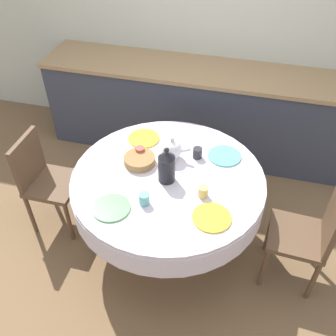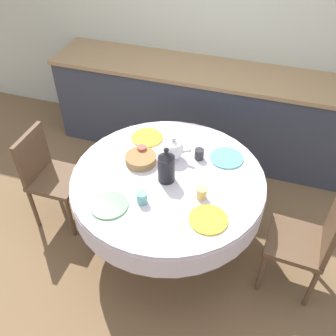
{
  "view_description": "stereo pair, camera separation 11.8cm",
  "coord_description": "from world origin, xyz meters",
  "px_view_note": "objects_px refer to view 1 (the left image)",
  "views": [
    {
      "loc": [
        0.51,
        -1.94,
        2.61
      ],
      "look_at": [
        0.0,
        0.0,
        0.84
      ],
      "focal_mm": 40.0,
      "sensor_mm": 36.0,
      "label": 1
    },
    {
      "loc": [
        0.62,
        -1.91,
        2.61
      ],
      "look_at": [
        0.0,
        0.0,
        0.84
      ],
      "focal_mm": 40.0,
      "sensor_mm": 36.0,
      "label": 2
    }
  ],
  "objects_px": {
    "chair_right": "(45,178)",
    "coffee_carafe": "(167,167)",
    "teapot": "(172,149)",
    "chair_left": "(309,234)"
  },
  "relations": [
    {
      "from": "chair_right",
      "to": "coffee_carafe",
      "type": "relative_size",
      "value": 3.03
    },
    {
      "from": "teapot",
      "to": "chair_left",
      "type": "bearing_deg",
      "value": -13.92
    },
    {
      "from": "chair_right",
      "to": "teapot",
      "type": "height_order",
      "value": "teapot"
    },
    {
      "from": "chair_left",
      "to": "teapot",
      "type": "relative_size",
      "value": 4.08
    },
    {
      "from": "chair_left",
      "to": "chair_right",
      "type": "bearing_deg",
      "value": 91.91
    },
    {
      "from": "chair_left",
      "to": "chair_right",
      "type": "relative_size",
      "value": 1.0
    },
    {
      "from": "chair_right",
      "to": "coffee_carafe",
      "type": "xyz_separation_m",
      "value": [
        1.05,
        -0.03,
        0.38
      ]
    },
    {
      "from": "chair_left",
      "to": "coffee_carafe",
      "type": "relative_size",
      "value": 3.03
    },
    {
      "from": "chair_left",
      "to": "coffee_carafe",
      "type": "bearing_deg",
      "value": 92.02
    },
    {
      "from": "chair_right",
      "to": "coffee_carafe",
      "type": "height_order",
      "value": "coffee_carafe"
    }
  ]
}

